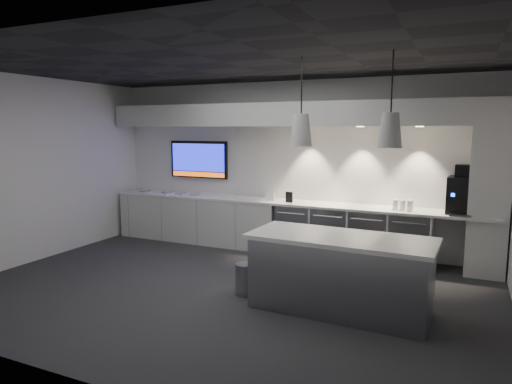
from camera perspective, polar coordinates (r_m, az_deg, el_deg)
The scene contains 27 objects.
floor at distance 6.33m, azimuth -3.88°, elevation -12.10°, with size 7.00×7.00×0.00m, color #2C2C2E.
ceiling at distance 6.00m, azimuth -4.17°, elevation 15.90°, with size 7.00×7.00×0.00m, color black.
wall_back at distance 8.25m, azimuth 4.34°, elevation 3.31°, with size 7.00×7.00×0.00m, color white.
wall_front at distance 4.00m, azimuth -21.48°, elevation -2.28°, with size 7.00×7.00×0.00m, color white.
wall_left at distance 8.25m, azimuth -25.91°, elevation 2.52°, with size 7.00×7.00×0.00m, color white.
back_counter at distance 8.03m, azimuth 3.49°, elevation -1.28°, with size 6.80×0.65×0.04m, color white.
left_base_cabinets at distance 8.88m, azimuth -7.14°, elevation -3.37°, with size 3.30×0.63×0.86m, color silver.
fridge_unit_a at distance 8.03m, azimuth 5.13°, elevation -4.60°, with size 0.60×0.61×0.85m, color gray.
fridge_unit_b at distance 7.85m, azimuth 9.49°, elevation -4.98°, with size 0.60×0.61×0.85m, color gray.
fridge_unit_c at distance 7.71m, azimuth 14.03°, elevation -5.34°, with size 0.60×0.61×0.85m, color gray.
fridge_unit_d at distance 7.63m, azimuth 18.70°, elevation -5.68°, with size 0.60×0.61×0.85m, color gray.
backsplash at distance 7.89m, azimuth 12.50°, elevation 3.29°, with size 4.60×0.03×1.30m, color silver.
soffit at distance 7.95m, azimuth 3.65°, elevation 9.63°, with size 6.90×0.60×0.40m, color silver.
column at distance 7.47m, azimuth 27.13°, elevation 0.41°, with size 0.55×0.55×2.60m, color silver.
wall_tv at distance 9.04m, azimuth -7.16°, elevation 4.06°, with size 1.25×0.07×0.72m.
island at distance 5.59m, azimuth 10.46°, elevation -9.96°, with size 2.19×1.01×0.91m.
bin at distance 6.11m, azimuth -1.21°, elevation -10.78°, with size 0.29×0.29×0.41m, color gray.
coffee_machine at distance 7.48m, azimuth 24.35°, elevation -0.18°, with size 0.43×0.59×0.73m.
sign_black at distance 7.89m, azimuth 4.16°, elevation -0.63°, with size 0.14×0.02×0.18m, color black.
sign_white at distance 8.06m, azimuth 1.78°, elevation -0.58°, with size 0.18×0.02×0.14m, color white.
cup_cluster at distance 7.47m, azimuth 17.87°, elevation -1.56°, with size 0.30×0.19×0.16m, color white, non-canonical shape.
tray_a at distance 9.47m, azimuth -13.74°, elevation 0.13°, with size 0.16×0.16×0.03m, color #9A9A9A.
tray_b at distance 9.18m, azimuth -11.09°, elevation -0.04°, with size 0.16×0.16×0.03m, color #9A9A9A.
tray_c at distance 8.93m, azimuth -9.50°, elevation -0.22°, with size 0.16×0.16×0.03m, color #9A9A9A.
tray_d at distance 8.76m, azimuth -7.63°, elevation -0.33°, with size 0.16×0.16×0.03m, color #9A9A9A.
pendant_left at distance 5.47m, azimuth 5.65°, elevation 7.76°, with size 0.27×0.27×1.08m.
pendant_right at distance 5.23m, azimuth 16.44°, elevation 7.46°, with size 0.27×0.27×1.08m.
Camera 1 is at (2.86, -5.21, 2.18)m, focal length 32.00 mm.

